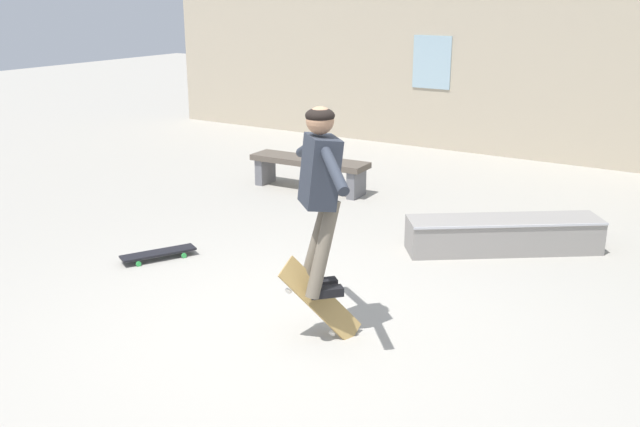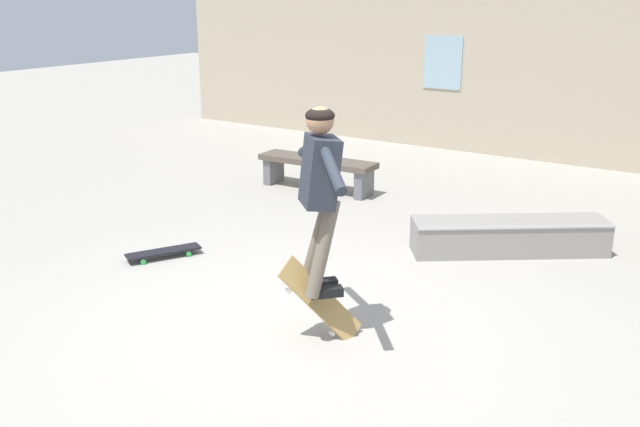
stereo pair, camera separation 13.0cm
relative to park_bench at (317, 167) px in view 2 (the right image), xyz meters
name	(u,v)px [view 2 (the right image)]	position (x,y,z in m)	size (l,w,h in m)	color
ground_plane	(295,332)	(2.30, -3.75, -0.33)	(40.00, 40.00, 0.00)	#A39E93
building_backdrop	(568,44)	(2.29, 3.69, 1.55)	(16.18, 0.52, 4.49)	#B7A88E
park_bench	(317,167)	(0.00, 0.00, 0.00)	(1.74, 0.50, 0.45)	brown
skate_ledge	(509,236)	(3.12, -0.97, -0.15)	(1.94, 1.59, 0.37)	gray
skater	(320,184)	(2.53, -3.73, 0.96)	(0.99, 0.93, 1.48)	#282D38
skateboard_flipping	(321,301)	(2.53, -3.72, -0.01)	(0.45, 0.56, 0.75)	#AD894C
skateboard_resting	(163,252)	(0.15, -3.13, -0.26)	(0.53, 0.77, 0.08)	black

